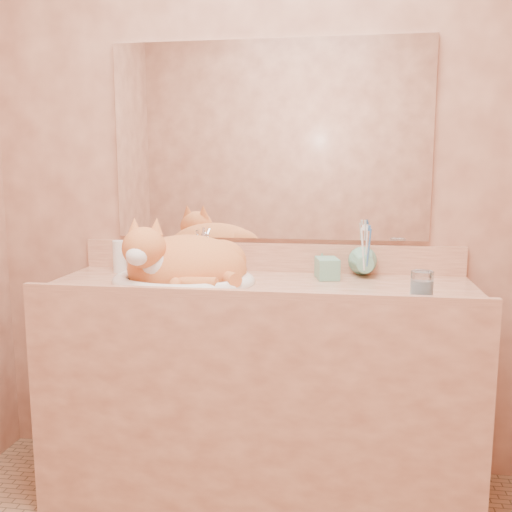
# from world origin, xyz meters

# --- Properties ---
(wall_back) EXTENTS (2.40, 0.02, 2.50)m
(wall_back) POSITION_xyz_m (0.00, 1.00, 1.25)
(wall_back) COLOR #945843
(wall_back) RESTS_ON ground
(vanity_counter) EXTENTS (1.60, 0.55, 0.85)m
(vanity_counter) POSITION_xyz_m (0.00, 0.72, 0.42)
(vanity_counter) COLOR #A46349
(vanity_counter) RESTS_ON floor
(mirror) EXTENTS (1.30, 0.02, 0.80)m
(mirror) POSITION_xyz_m (0.00, 0.99, 1.39)
(mirror) COLOR white
(mirror) RESTS_ON wall_back
(sink_basin) EXTENTS (0.57, 0.49, 0.17)m
(sink_basin) POSITION_xyz_m (-0.29, 0.70, 0.93)
(sink_basin) COLOR white
(sink_basin) RESTS_ON vanity_counter
(faucet) EXTENTS (0.05, 0.12, 0.16)m
(faucet) POSITION_xyz_m (-0.29, 0.91, 0.93)
(faucet) COLOR white
(faucet) RESTS_ON vanity_counter
(cat) EXTENTS (0.50, 0.42, 0.25)m
(cat) POSITION_xyz_m (-0.30, 0.71, 0.93)
(cat) COLOR #CF662F
(cat) RESTS_ON sink_basin
(soap_dispenser) EXTENTS (0.10, 0.10, 0.18)m
(soap_dispenser) POSITION_xyz_m (0.26, 0.80, 0.94)
(soap_dispenser) COLOR #6DAF92
(soap_dispenser) RESTS_ON vanity_counter
(toothbrush_cup) EXTENTS (0.13, 0.13, 0.11)m
(toothbrush_cup) POSITION_xyz_m (0.40, 0.86, 0.90)
(toothbrush_cup) COLOR #6DAF92
(toothbrush_cup) RESTS_ON vanity_counter
(toothbrushes) EXTENTS (0.04, 0.04, 0.22)m
(toothbrushes) POSITION_xyz_m (0.40, 0.86, 0.98)
(toothbrushes) COLOR white
(toothbrushes) RESTS_ON toothbrush_cup
(saucer) EXTENTS (0.10, 0.10, 0.01)m
(saucer) POSITION_xyz_m (0.57, 0.54, 0.85)
(saucer) COLOR white
(saucer) RESTS_ON vanity_counter
(water_glass) EXTENTS (0.07, 0.07, 0.09)m
(water_glass) POSITION_xyz_m (0.57, 0.54, 0.90)
(water_glass) COLOR silver
(water_glass) RESTS_ON saucer
(lotion_bottle) EXTENTS (0.06, 0.06, 0.13)m
(lotion_bottle) POSITION_xyz_m (-0.61, 0.87, 0.92)
(lotion_bottle) COLOR white
(lotion_bottle) RESTS_ON vanity_counter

